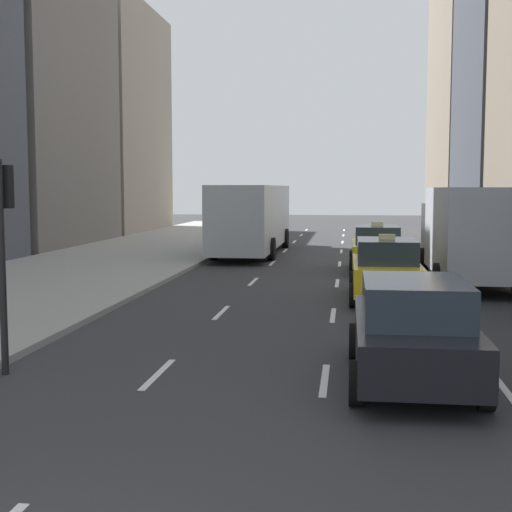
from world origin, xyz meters
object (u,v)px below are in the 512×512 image
Objects in this scene: city_bus at (253,216)px; taxi_lead at (386,269)px; traffic_light_pole at (3,231)px; box_truck at (468,232)px; taxi_second at (377,248)px; sedan_black_near at (413,330)px.

taxi_lead is at bearing -67.79° from city_bus.
city_bus is (-5.61, 13.75, 0.91)m from taxi_lead.
city_bus is at bearing 87.11° from traffic_light_pole.
traffic_light_pole is at bearing -127.61° from taxi_lead.
box_truck is 15.88m from traffic_light_pole.
traffic_light_pole is at bearing -127.01° from box_truck.
sedan_black_near is at bearing -90.00° from taxi_second.
taxi_lead reaches higher than sedan_black_near.
city_bus is 1.38× the size of box_truck.
traffic_light_pole reaches higher than taxi_second.
box_truck is (2.80, 12.39, 0.85)m from sedan_black_near.
sedan_black_near is at bearing -102.74° from box_truck.
taxi_lead is at bearing -125.63° from box_truck.
traffic_light_pole is (-6.75, -15.77, 1.53)m from taxi_second.
sedan_black_near is (0.00, -8.48, -0.02)m from taxi_lead.
taxi_lead and taxi_second have the same top height.
taxi_second is 4.26m from box_truck.
sedan_black_near is (0.00, -15.49, -0.02)m from taxi_second.
traffic_light_pole is at bearing -92.89° from city_bus.
taxi_second is 0.52× the size of box_truck.
box_truck is at bearing 77.26° from sedan_black_near.
taxi_second reaches higher than sedan_black_near.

